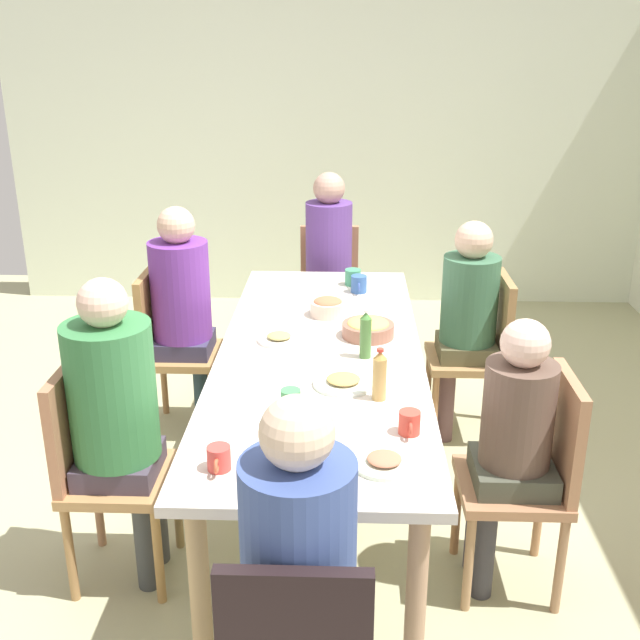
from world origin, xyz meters
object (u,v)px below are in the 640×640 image
Objects in this scene: plate_1 at (343,382)px; bowl_1 at (328,307)px; chair_5 at (99,462)px; plate_2 at (279,338)px; cup_1 at (359,284)px; bottle_1 at (366,335)px; cup_0 at (353,277)px; bottle_0 at (380,376)px; person_5 at (116,406)px; chair_0 at (481,347)px; person_1 at (183,301)px; cup_4 at (291,399)px; dining_table at (320,365)px; person_2 at (329,255)px; chair_2 at (329,287)px; chair_3 at (533,471)px; person_0 at (467,311)px; plate_0 at (384,462)px; person_3 at (512,435)px; cup_2 at (409,423)px; chair_1 at (169,343)px; bowl_0 at (368,328)px.

plate_1 is 0.83m from bowl_1.
chair_5 reaches higher than plate_2.
cup_1 is 0.91m from bottle_1.
cup_0 is 1.04m from bottle_1.
bottle_0 is at bearing 97.48° from chair_5.
chair_0 is at bearing 127.75° from person_5.
person_1 reaches higher than plate_1.
plate_2 is 0.68m from cup_4.
dining_table is 1.92× the size of person_2.
chair_2 is 2.37m from chair_3.
chair_3 reaches higher than bowl_1.
chair_0 reaches higher than cup_1.
person_0 is at bearing 67.44° from cup_1.
bottle_1 is (0.53, 0.18, 0.06)m from bowl_1.
person_1 is 10.24× the size of cup_1.
person_0 is 5.33× the size of bottle_1.
chair_2 reaches higher than plate_0.
bottle_1 is (1.04, 0.05, 0.06)m from cup_0.
cup_0 is at bearing 178.14° from plate_1.
person_1 is 6.99× the size of bowl_1.
chair_2 reaches higher than cup_4.
person_2 is 5.15× the size of plate_1.
person_3 is 5.02× the size of bottle_1.
chair_5 is at bearing -20.65° from chair_2.
chair_3 is (1.23, 0.00, 0.00)m from chair_0.
chair_0 is at bearing 151.49° from bottle_0.
bowl_1 reaches higher than cup_2.
bottle_0 is (-0.14, 0.99, 0.08)m from person_5.
bottle_1 is at bearing 7.28° from person_2.
chair_1 is (0.00, -1.58, -0.20)m from person_0.
chair_5 is 1.16m from plate_0.
person_3 reaches higher than bowl_1.
person_0 is at bearing 128.88° from bowl_0.
cup_0 is at bearing 171.09° from cup_4.
chair_2 is at bearing 177.60° from cup_4.
dining_table is 0.97m from person_0.
cup_2 is (0.74, 0.34, 0.11)m from dining_table.
cup_1 is (-0.23, -0.56, 0.07)m from person_0.
bowl_0 is (1.42, 0.22, 0.26)m from chair_2.
chair_0 is 1.30m from chair_2.
cup_4 is (2.17, -0.09, 0.26)m from chair_2.
cup_1 is 1.44m from cup_4.
chair_0 is at bearing 90.00° from chair_1.
person_1 is at bearing -127.76° from chair_3.
cup_0 reaches higher than bowl_0.
cup_0 is 1.11× the size of cup_2.
bowl_1 reaches higher than cup_0.
plate_1 is (1.86, 0.11, -0.01)m from person_2.
chair_1 is 0.80× the size of person_3.
bowl_1 is at bearing -14.31° from cup_0.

